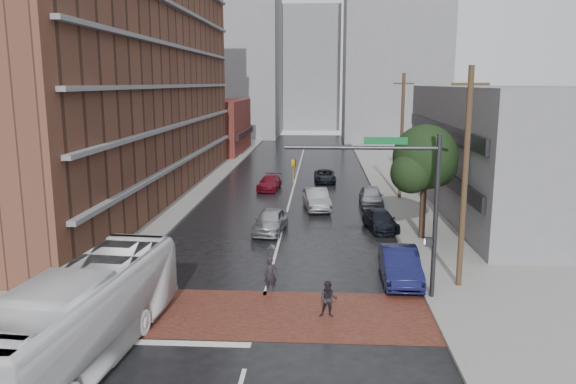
# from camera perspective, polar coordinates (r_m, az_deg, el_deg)

# --- Properties ---
(ground) EXTENTS (160.00, 160.00, 0.00)m
(ground) POSITION_cam_1_polar(r_m,az_deg,el_deg) (22.95, -3.06, -12.76)
(ground) COLOR black
(ground) RESTS_ON ground
(crosswalk) EXTENTS (14.00, 5.00, 0.02)m
(crosswalk) POSITION_cam_1_polar(r_m,az_deg,el_deg) (23.40, -2.92, -12.25)
(crosswalk) COLOR brown
(crosswalk) RESTS_ON ground
(sidewalk_west) EXTENTS (9.00, 90.00, 0.15)m
(sidewalk_west) POSITION_cam_1_polar(r_m,az_deg,el_deg) (48.80, -13.27, -0.10)
(sidewalk_west) COLOR gray
(sidewalk_west) RESTS_ON ground
(sidewalk_east) EXTENTS (9.00, 90.00, 0.15)m
(sidewalk_east) POSITION_cam_1_polar(r_m,az_deg,el_deg) (47.64, 14.29, -0.41)
(sidewalk_east) COLOR gray
(sidewalk_east) RESTS_ON ground
(apartment_block) EXTENTS (10.00, 44.00, 28.00)m
(apartment_block) POSITION_cam_1_polar(r_m,az_deg,el_deg) (48.01, -17.36, 16.24)
(apartment_block) COLOR brown
(apartment_block) RESTS_ON ground
(storefront_west) EXTENTS (8.00, 16.00, 7.00)m
(storefront_west) POSITION_cam_1_polar(r_m,az_deg,el_deg) (76.45, -7.56, 6.64)
(storefront_west) COLOR maroon
(storefront_west) RESTS_ON ground
(building_east) EXTENTS (11.00, 26.00, 9.00)m
(building_east) POSITION_cam_1_polar(r_m,az_deg,el_deg) (43.47, 22.30, 3.94)
(building_east) COLOR gray
(building_east) RESTS_ON ground
(distant_tower_west) EXTENTS (18.00, 16.00, 32.00)m
(distant_tower_west) POSITION_cam_1_polar(r_m,az_deg,el_deg) (100.44, -6.25, 14.84)
(distant_tower_west) COLOR gray
(distant_tower_west) RESTS_ON ground
(distant_tower_east) EXTENTS (16.00, 14.00, 36.00)m
(distant_tower_east) POSITION_cam_1_polar(r_m,az_deg,el_deg) (93.98, 10.88, 16.20)
(distant_tower_east) COLOR gray
(distant_tower_east) RESTS_ON ground
(distant_tower_center) EXTENTS (12.00, 10.00, 24.00)m
(distant_tower_center) POSITION_cam_1_polar(r_m,az_deg,el_deg) (115.91, 2.23, 12.40)
(distant_tower_center) COLOR gray
(distant_tower_center) RESTS_ON ground
(street_tree) EXTENTS (4.20, 4.10, 6.90)m
(street_tree) POSITION_cam_1_polar(r_m,az_deg,el_deg) (33.76, 13.76, 3.03)
(street_tree) COLOR #332319
(street_tree) RESTS_ON ground
(signal_mast) EXTENTS (6.50, 0.30, 7.20)m
(signal_mast) POSITION_cam_1_polar(r_m,az_deg,el_deg) (24.04, 11.50, -0.03)
(signal_mast) COLOR #2D2D33
(signal_mast) RESTS_ON ground
(utility_pole_near) EXTENTS (1.60, 0.26, 10.00)m
(utility_pole_near) POSITION_cam_1_polar(r_m,az_deg,el_deg) (25.99, 17.53, 1.41)
(utility_pole_near) COLOR #473321
(utility_pole_near) RESTS_ON ground
(utility_pole_far) EXTENTS (1.60, 0.26, 10.00)m
(utility_pole_far) POSITION_cam_1_polar(r_m,az_deg,el_deg) (45.49, 11.48, 5.63)
(utility_pole_far) COLOR #473321
(utility_pole_far) RESTS_ON ground
(transit_bus) EXTENTS (3.62, 11.64, 3.19)m
(transit_bus) POSITION_cam_1_polar(r_m,az_deg,el_deg) (20.35, -20.29, -11.80)
(transit_bus) COLOR silver
(transit_bus) RESTS_ON ground
(pedestrian_a) EXTENTS (0.64, 0.47, 1.59)m
(pedestrian_a) POSITION_cam_1_polar(r_m,az_deg,el_deg) (25.41, -1.79, -8.42)
(pedestrian_a) COLOR black
(pedestrian_a) RESTS_ON ground
(pedestrian_b) EXTENTS (0.77, 0.62, 1.49)m
(pedestrian_b) POSITION_cam_1_polar(r_m,az_deg,el_deg) (22.89, 4.14, -10.82)
(pedestrian_b) COLOR black
(pedestrian_b) RESTS_ON ground
(car_travel_a) EXTENTS (2.26, 4.54, 1.49)m
(car_travel_a) POSITION_cam_1_polar(r_m,az_deg,el_deg) (35.22, -1.80, -2.95)
(car_travel_a) COLOR #B0B2B8
(car_travel_a) RESTS_ON ground
(car_travel_b) EXTENTS (2.31, 4.88, 1.54)m
(car_travel_b) POSITION_cam_1_polar(r_m,az_deg,el_deg) (41.56, 2.91, -0.75)
(car_travel_b) COLOR #A9ABB1
(car_travel_b) RESTS_ON ground
(car_travel_c) EXTENTS (2.12, 4.37, 1.23)m
(car_travel_c) POSITION_cam_1_polar(r_m,az_deg,el_deg) (49.30, -1.90, 0.94)
(car_travel_c) COLOR maroon
(car_travel_c) RESTS_ON ground
(suv_travel) EXTENTS (2.10, 4.27, 1.17)m
(suv_travel) POSITION_cam_1_polar(r_m,az_deg,el_deg) (53.11, 3.77, 1.63)
(suv_travel) COLOR black
(suv_travel) RESTS_ON ground
(car_parked_near) EXTENTS (1.72, 4.82, 1.58)m
(car_parked_near) POSITION_cam_1_polar(r_m,az_deg,el_deg) (27.23, 11.30, -7.29)
(car_parked_near) COLOR #12143F
(car_parked_near) RESTS_ON ground
(car_parked_mid) EXTENTS (2.34, 4.39, 1.21)m
(car_parked_mid) POSITION_cam_1_polar(r_m,az_deg,el_deg) (36.44, 9.36, -2.84)
(car_parked_mid) COLOR black
(car_parked_mid) RESTS_ON ground
(car_parked_far) EXTENTS (1.82, 4.37, 1.48)m
(car_parked_far) POSITION_cam_1_polar(r_m,az_deg,el_deg) (43.32, 8.44, -0.41)
(car_parked_far) COLOR #A2A5A9
(car_parked_far) RESTS_ON ground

